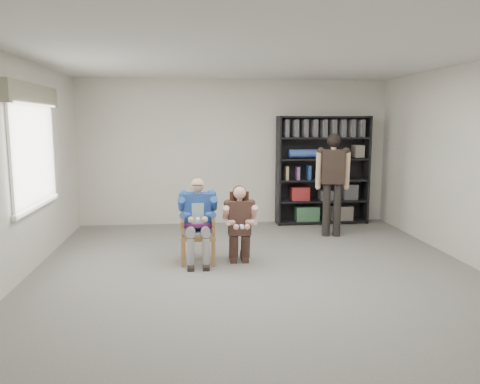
{
  "coord_description": "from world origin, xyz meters",
  "views": [
    {
      "loc": [
        -0.84,
        -5.6,
        1.98
      ],
      "look_at": [
        -0.2,
        0.6,
        1.05
      ],
      "focal_mm": 35.0,
      "sensor_mm": 36.0,
      "label": 1
    }
  ],
  "objects_px": {
    "armchair": "(198,230)",
    "kneeling_woman": "(240,225)",
    "seated_man": "(198,220)",
    "standing_man": "(332,186)",
    "bookshelf": "(323,170)"
  },
  "relations": [
    {
      "from": "bookshelf",
      "to": "standing_man",
      "type": "bearing_deg",
      "value": -96.47
    },
    {
      "from": "standing_man",
      "to": "kneeling_woman",
      "type": "bearing_deg",
      "value": -129.9
    },
    {
      "from": "seated_man",
      "to": "kneeling_woman",
      "type": "height_order",
      "value": "seated_man"
    },
    {
      "from": "seated_man",
      "to": "bookshelf",
      "type": "bearing_deg",
      "value": 44.7
    },
    {
      "from": "seated_man",
      "to": "standing_man",
      "type": "relative_size",
      "value": 0.68
    },
    {
      "from": "kneeling_woman",
      "to": "seated_man",
      "type": "bearing_deg",
      "value": 168.96
    },
    {
      "from": "armchair",
      "to": "kneeling_woman",
      "type": "xyz_separation_m",
      "value": [
        0.58,
        -0.12,
        0.09
      ]
    },
    {
      "from": "seated_man",
      "to": "standing_man",
      "type": "distance_m",
      "value": 2.71
    },
    {
      "from": "seated_man",
      "to": "kneeling_woman",
      "type": "xyz_separation_m",
      "value": [
        0.58,
        -0.12,
        -0.05
      ]
    },
    {
      "from": "bookshelf",
      "to": "standing_man",
      "type": "distance_m",
      "value": 1.08
    },
    {
      "from": "armchair",
      "to": "seated_man",
      "type": "distance_m",
      "value": 0.14
    },
    {
      "from": "armchair",
      "to": "bookshelf",
      "type": "bearing_deg",
      "value": 44.7
    },
    {
      "from": "kneeling_woman",
      "to": "bookshelf",
      "type": "bearing_deg",
      "value": 53.68
    },
    {
      "from": "kneeling_woman",
      "to": "standing_man",
      "type": "relative_size",
      "value": 0.62
    },
    {
      "from": "armchair",
      "to": "seated_man",
      "type": "height_order",
      "value": "seated_man"
    }
  ]
}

